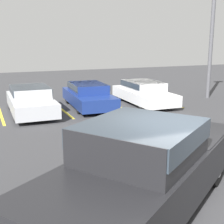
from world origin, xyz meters
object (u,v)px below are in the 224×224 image
(pickup_truck, at_px, (147,165))
(parked_sedan_c, at_px, (144,92))
(parked_sedan_b, at_px, (88,94))
(parked_sedan_a, at_px, (31,99))
(light_post, at_px, (212,30))

(pickup_truck, height_order, parked_sedan_c, pickup_truck)
(pickup_truck, bearing_deg, parked_sedan_b, 43.27)
(parked_sedan_c, bearing_deg, parked_sedan_b, -95.27)
(parked_sedan_b, xyz_separation_m, parked_sedan_c, (3.01, -0.35, 0.00))
(pickup_truck, xyz_separation_m, parked_sedan_c, (5.08, 9.45, -0.28))
(parked_sedan_a, distance_m, light_post, 10.78)
(parked_sedan_b, height_order, parked_sedan_c, parked_sedan_b)
(pickup_truck, relative_size, parked_sedan_a, 1.36)
(parked_sedan_b, bearing_deg, light_post, 91.18)
(parked_sedan_a, bearing_deg, light_post, 90.98)
(pickup_truck, distance_m, parked_sedan_c, 10.73)
(parked_sedan_b, relative_size, parked_sedan_c, 1.00)
(pickup_truck, bearing_deg, parked_sedan_a, 60.40)
(pickup_truck, relative_size, parked_sedan_b, 1.35)
(parked_sedan_a, xyz_separation_m, light_post, (10.29, 0.03, 3.22))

